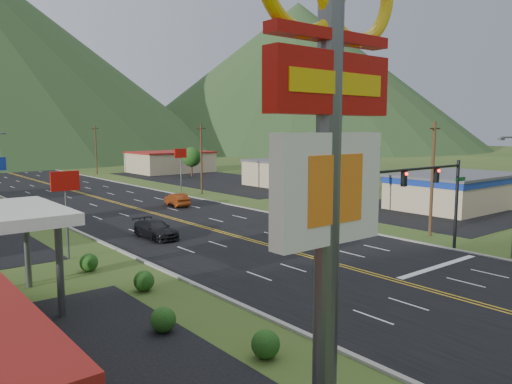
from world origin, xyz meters
TOP-DOWN VIEW (x-y plane):
  - pylon_sign at (-17.00, 2.00)m, footprint 4.32×0.60m
  - traffic_signal at (6.48, 14.00)m, footprint 13.10×0.43m
  - building_east_near at (30.00, 25.00)m, footprint 15.40×10.40m
  - building_east_mid at (32.00, 55.00)m, footprint 14.40×11.40m
  - building_east_far at (28.00, 90.00)m, footprint 16.40×12.40m
  - pole_sign_west_a at (-14.00, 30.00)m, footprint 2.00×0.18m
  - pole_sign_east_a at (13.00, 28.00)m, footprint 2.00×0.18m
  - pole_sign_east_b at (13.00, 60.00)m, footprint 2.00×0.18m
  - tree_east_a at (22.00, 40.00)m, footprint 3.84×3.84m
  - tree_east_b at (26.00, 78.00)m, footprint 3.84×3.84m
  - utility_pole_a at (13.50, 18.00)m, footprint 1.60×0.28m
  - utility_pole_b at (13.50, 55.00)m, footprint 1.60×0.28m
  - utility_pole_c at (13.50, 95.00)m, footprint 1.60×0.28m
  - utility_pole_d at (13.50, 135.00)m, footprint 1.60×0.28m
  - mountain_ne at (147.84, 176.19)m, footprint 180.00×180.00m
  - car_dark_mid at (-5.82, 32.26)m, footprint 2.30×5.31m
  - car_red_far at (4.72, 46.88)m, footprint 2.36×4.93m

SIDE VIEW (x-z plane):
  - car_dark_mid at x=-5.82m, z-range 0.00..1.52m
  - car_red_far at x=4.72m, z-range 0.00..1.56m
  - building_east_mid at x=32.00m, z-range 0.01..4.31m
  - building_east_far at x=28.00m, z-range 0.01..4.51m
  - building_east_near at x=30.00m, z-range 0.22..4.32m
  - tree_east_a at x=22.00m, z-range 0.98..6.80m
  - tree_east_b at x=26.00m, z-range 0.98..6.80m
  - pole_sign_west_a at x=-14.00m, z-range 1.85..8.25m
  - pole_sign_east_a at x=13.00m, z-range 1.85..8.25m
  - pole_sign_east_b at x=13.00m, z-range 1.85..8.25m
  - utility_pole_a at x=13.50m, z-range 0.13..10.13m
  - utility_pole_b at x=13.50m, z-range 0.13..10.13m
  - utility_pole_c at x=13.50m, z-range 0.13..10.13m
  - utility_pole_d at x=13.50m, z-range 0.13..10.13m
  - traffic_signal at x=6.48m, z-range 1.83..8.83m
  - pylon_sign at x=-17.00m, z-range 2.30..16.30m
  - mountain_ne at x=147.84m, z-range 0.00..70.00m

